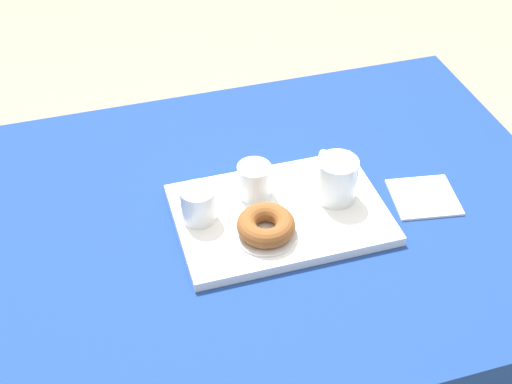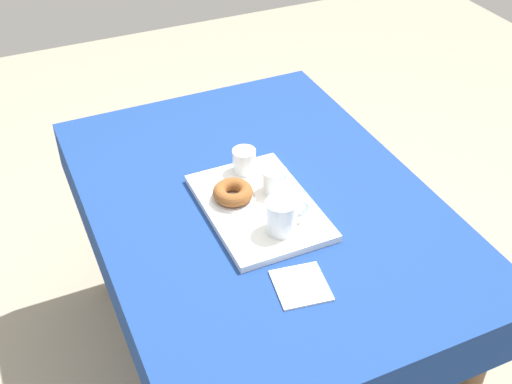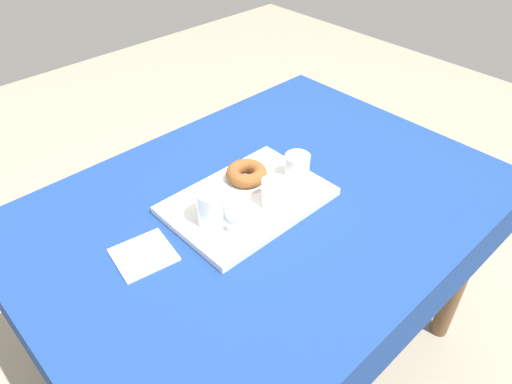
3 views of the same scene
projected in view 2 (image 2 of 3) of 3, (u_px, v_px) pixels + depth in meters
The scene contains 9 objects.
ground_plane at pixel (260, 360), 2.39m from camera, with size 6.00×6.00×0.00m, color gray.
dining_table at pixel (261, 223), 1.98m from camera, with size 1.36×0.98×0.77m.
serving_tray at pixel (259, 207), 1.87m from camera, with size 0.44×0.30×0.02m, color white.
tea_mug_left at pixel (282, 217), 1.75m from camera, with size 0.09×0.13×0.10m.
water_glass_near at pixel (274, 182), 1.89m from camera, with size 0.07×0.07×0.08m.
water_glass_far at pixel (245, 162), 1.98m from camera, with size 0.07×0.07×0.08m.
donut_plate_left at pixel (233, 199), 1.88m from camera, with size 0.13×0.13×0.01m, color silver.
sugar_donut_left at pixel (233, 192), 1.87m from camera, with size 0.12×0.12×0.04m, color brown.
paper_napkin at pixel (301, 285), 1.64m from camera, with size 0.14×0.13×0.01m, color white.
Camera 2 is at (1.36, -0.63, 1.96)m, focal length 45.17 mm.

